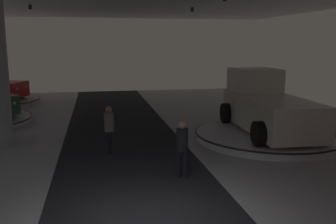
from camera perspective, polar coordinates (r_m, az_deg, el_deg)
name	(u,v)px	position (r m, az deg, el deg)	size (l,w,h in m)	color
display_platform_mid_right	(269,135)	(14.83, 15.19, -3.44)	(5.68, 5.68, 0.30)	silver
pickup_truck_mid_right	(267,106)	(14.91, 14.90, 0.83)	(2.86, 5.40, 2.30)	silver
visitor_walking_near	(182,145)	(10.16, 2.18, -5.14)	(0.32, 0.32, 1.59)	black
visitor_walking_far	(109,127)	(12.56, -9.00, -2.23)	(0.32, 0.32, 1.59)	black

